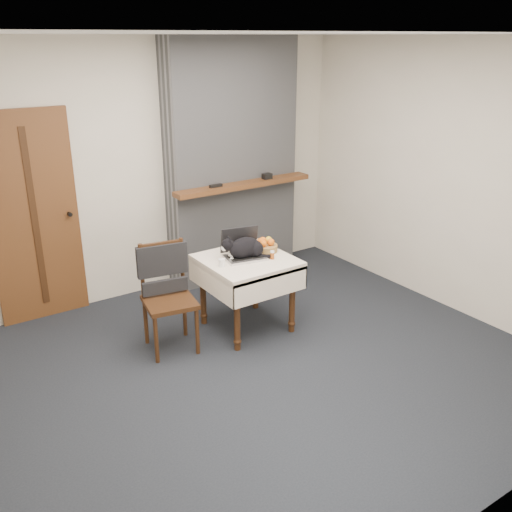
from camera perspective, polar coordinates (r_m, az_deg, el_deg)
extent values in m
plane|color=black|center=(4.85, 0.42, -11.04)|extent=(4.50, 4.50, 0.00)
cube|color=beige|center=(6.00, -10.58, 8.43)|extent=(4.50, 0.02, 2.60)
cube|color=beige|center=(5.84, 19.10, 7.28)|extent=(0.02, 4.00, 2.60)
cube|color=white|center=(4.11, 0.52, 21.35)|extent=(4.50, 4.00, 0.02)
cube|color=brown|center=(5.70, -21.33, 3.51)|extent=(0.82, 0.05, 2.00)
cube|color=#361D0E|center=(5.67, -21.26, 3.44)|extent=(0.06, 0.01, 1.70)
cylinder|color=black|center=(5.73, -18.14, 4.01)|extent=(0.04, 0.06, 0.04)
cube|color=gray|center=(6.28, -2.42, 9.33)|extent=(1.50, 0.30, 2.60)
cube|color=brown|center=(6.13, -1.19, 7.12)|extent=(1.62, 0.18, 0.05)
cube|color=black|center=(5.94, -4.04, 7.02)|extent=(0.14, 0.04, 0.03)
cube|color=black|center=(6.28, 1.12, 7.98)|extent=(0.10, 0.07, 0.06)
cylinder|color=#361D0E|center=(4.95, -1.91, -6.12)|extent=(0.06, 0.06, 0.64)
sphere|color=#361D0E|center=(5.06, -1.87, -8.53)|extent=(0.07, 0.07, 0.07)
cylinder|color=#361D0E|center=(5.26, 3.64, -4.42)|extent=(0.06, 0.06, 0.64)
sphere|color=#361D0E|center=(5.37, 3.58, -6.74)|extent=(0.07, 0.07, 0.07)
cylinder|color=#361D0E|center=(5.41, -5.32, -3.69)|extent=(0.06, 0.06, 0.64)
sphere|color=#361D0E|center=(5.52, -5.24, -5.95)|extent=(0.07, 0.07, 0.07)
cylinder|color=#361D0E|center=(5.70, -0.05, -2.28)|extent=(0.06, 0.06, 0.64)
sphere|color=#361D0E|center=(5.80, -0.05, -4.45)|extent=(0.07, 0.07, 0.07)
cube|color=white|center=(5.18, -0.93, -0.56)|extent=(0.78, 0.78, 0.06)
cube|color=white|center=(4.93, 1.54, -3.12)|extent=(0.78, 0.01, 0.22)
cube|color=white|center=(5.52, -3.12, -0.39)|extent=(0.78, 0.01, 0.22)
cube|color=white|center=(5.04, -4.59, -2.63)|extent=(0.01, 0.78, 0.22)
cube|color=white|center=(5.43, 2.47, -0.79)|extent=(0.01, 0.78, 0.22)
cube|color=#B7B7BC|center=(5.16, -1.09, -0.17)|extent=(0.40, 0.31, 0.02)
cube|color=black|center=(5.15, -1.09, -0.04)|extent=(0.32, 0.22, 0.00)
cube|color=black|center=(5.24, -1.69, 1.71)|extent=(0.36, 0.13, 0.24)
cube|color=#A5BDF2|center=(5.24, -1.69, 1.71)|extent=(0.33, 0.12, 0.22)
ellipsoid|color=black|center=(5.14, -1.15, 0.82)|extent=(0.35, 0.26, 0.20)
ellipsoid|color=black|center=(5.18, -0.16, 0.73)|extent=(0.20, 0.21, 0.16)
sphere|color=black|center=(5.09, -2.82, 1.13)|extent=(0.14, 0.14, 0.11)
ellipsoid|color=white|center=(5.09, -3.23, 0.79)|extent=(0.06, 0.07, 0.05)
ellipsoid|color=white|center=(5.13, -2.50, 0.28)|extent=(0.06, 0.08, 0.08)
cone|color=black|center=(5.04, -2.64, 1.62)|extent=(0.05, 0.05, 0.05)
cone|color=black|center=(5.10, -2.83, 1.85)|extent=(0.05, 0.05, 0.05)
cylinder|color=black|center=(5.16, 0.75, -0.02)|extent=(0.16, 0.13, 0.03)
sphere|color=white|center=(5.11, -2.44, -0.31)|extent=(0.04, 0.04, 0.04)
sphere|color=white|center=(5.17, -2.66, -0.02)|extent=(0.04, 0.04, 0.04)
cylinder|color=white|center=(4.99, -3.43, -0.67)|extent=(0.06, 0.06, 0.07)
cylinder|color=#964312|center=(5.15, 1.65, 0.02)|extent=(0.03, 0.03, 0.06)
cylinder|color=white|center=(5.13, 1.65, 0.43)|extent=(0.04, 0.04, 0.01)
cylinder|color=olive|center=(5.33, 0.96, 0.80)|extent=(0.22, 0.22, 0.06)
sphere|color=orange|center=(5.27, 0.74, 1.26)|extent=(0.07, 0.07, 0.07)
sphere|color=orange|center=(5.30, 1.50, 1.40)|extent=(0.07, 0.07, 0.07)
sphere|color=orange|center=(5.35, 0.69, 1.57)|extent=(0.07, 0.07, 0.07)
sphere|color=gold|center=(5.36, 1.27, 1.62)|extent=(0.07, 0.07, 0.07)
sphere|color=orange|center=(5.32, 0.43, 1.47)|extent=(0.07, 0.07, 0.07)
cube|color=black|center=(5.27, 0.22, 0.22)|extent=(0.16, 0.02, 0.01)
cube|color=#361D0E|center=(4.97, -8.64, -4.59)|extent=(0.49, 0.49, 0.04)
cylinder|color=#361D0E|center=(4.88, -9.96, -8.17)|extent=(0.04, 0.04, 0.45)
cylinder|color=#361D0E|center=(4.96, -5.91, -7.41)|extent=(0.04, 0.04, 0.45)
cylinder|color=#361D0E|center=(5.19, -10.97, -6.35)|extent=(0.04, 0.04, 0.45)
cylinder|color=#361D0E|center=(5.26, -7.16, -5.68)|extent=(0.04, 0.04, 0.45)
cylinder|color=#361D0E|center=(4.99, -11.35, -1.51)|extent=(0.04, 0.04, 0.50)
cylinder|color=#361D0E|center=(5.07, -7.40, -0.89)|extent=(0.04, 0.04, 0.50)
cube|color=#361D0E|center=(4.99, -9.42, -0.13)|extent=(0.36, 0.09, 0.28)
cube|color=black|center=(4.99, -9.38, -0.39)|extent=(0.44, 0.14, 0.28)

